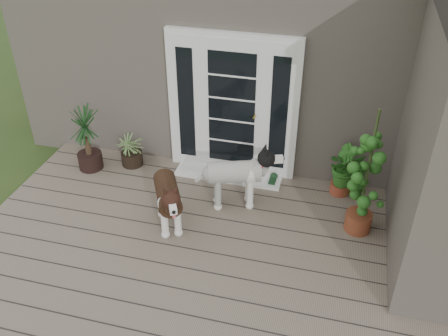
# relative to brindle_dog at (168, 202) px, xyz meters

# --- Properties ---
(deck) EXTENTS (6.20, 4.60, 0.12)m
(deck) POSITION_rel_brindle_dog_xyz_m (0.66, -0.69, -0.45)
(deck) COLOR #6B5B4C
(deck) RESTS_ON ground
(house_main) EXTENTS (7.40, 4.00, 3.10)m
(house_main) POSITION_rel_brindle_dog_xyz_m (0.66, 3.56, 1.04)
(house_main) COLOR #665E54
(house_main) RESTS_ON ground
(door_unit) EXTENTS (1.90, 0.14, 2.15)m
(door_unit) POSITION_rel_brindle_dog_xyz_m (0.46, 1.51, 0.69)
(door_unit) COLOR white
(door_unit) RESTS_ON deck
(door_step) EXTENTS (1.60, 0.40, 0.05)m
(door_step) POSITION_rel_brindle_dog_xyz_m (0.46, 1.31, -0.36)
(door_step) COLOR white
(door_step) RESTS_ON deck
(brindle_dog) EXTENTS (0.79, 1.01, 0.78)m
(brindle_dog) POSITION_rel_brindle_dog_xyz_m (0.00, 0.00, 0.00)
(brindle_dog) COLOR #3F2717
(brindle_dog) RESTS_ON deck
(white_dog) EXTENTS (1.04, 0.69, 0.80)m
(white_dog) POSITION_rel_brindle_dog_xyz_m (0.71, 0.65, 0.01)
(white_dog) COLOR silver
(white_dog) RESTS_ON deck
(spider_plant) EXTENTS (0.72, 0.72, 0.58)m
(spider_plant) POSITION_rel_brindle_dog_xyz_m (-1.07, 1.25, -0.10)
(spider_plant) COLOR #92AE6B
(spider_plant) RESTS_ON deck
(yucca) EXTENTS (0.92, 0.92, 1.01)m
(yucca) POSITION_rel_brindle_dog_xyz_m (-1.65, 1.00, 0.12)
(yucca) COLOR black
(yucca) RESTS_ON deck
(herb_a) EXTENTS (0.67, 0.67, 0.62)m
(herb_a) POSITION_rel_brindle_dog_xyz_m (2.14, 1.31, -0.08)
(herb_a) COLOR #164D16
(herb_a) RESTS_ON deck
(herb_b) EXTENTS (0.42, 0.42, 0.55)m
(herb_b) POSITION_rel_brindle_dog_xyz_m (2.11, 1.31, -0.11)
(herb_b) COLOR #224C15
(herb_b) RESTS_ON deck
(herb_c) EXTENTS (0.36, 0.36, 0.51)m
(herb_c) POSITION_rel_brindle_dog_xyz_m (2.98, 1.31, -0.13)
(herb_c) COLOR #17531B
(herb_c) RESTS_ON deck
(sapling) EXTENTS (0.54, 0.54, 1.81)m
(sapling) POSITION_rel_brindle_dog_xyz_m (2.39, 0.55, 0.51)
(sapling) COLOR #194F16
(sapling) RESTS_ON deck
(clog_left) EXTENTS (0.17, 0.34, 0.10)m
(clog_left) POSITION_rel_brindle_dog_xyz_m (0.45, 1.31, -0.34)
(clog_left) COLOR #143315
(clog_left) RESTS_ON deck
(clog_right) EXTENTS (0.14, 0.30, 0.09)m
(clog_right) POSITION_rel_brindle_dog_xyz_m (1.14, 1.30, -0.34)
(clog_right) COLOR #15341A
(clog_right) RESTS_ON deck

